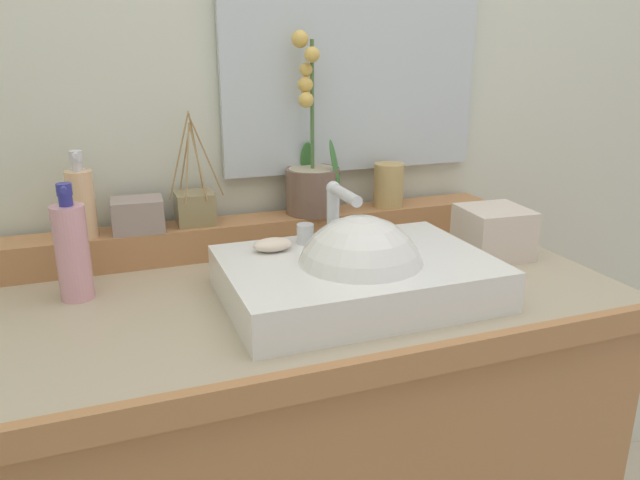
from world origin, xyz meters
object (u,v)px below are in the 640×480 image
object	(u,v)px
soap_dispenser	(82,202)
soap_bar	(272,245)
lotion_bottle	(72,250)
potted_plant	(312,177)
tumbler_cup	(389,185)
tissue_box	(493,232)
reed_diffuser	(195,207)
trinket_box	(138,215)
sink_basin	(358,278)

from	to	relation	value
soap_dispenser	soap_bar	bearing A→B (deg)	-33.88
soap_dispenser	lotion_bottle	xyz separation A→B (m)	(-0.02, -0.13, -0.05)
soap_bar	potted_plant	xyz separation A→B (m)	(0.16, 0.22, 0.07)
potted_plant	soap_dispenser	xyz separation A→B (m)	(-0.47, -0.01, -0.01)
tumbler_cup	tissue_box	xyz separation A→B (m)	(0.14, -0.20, -0.07)
reed_diffuser	lotion_bottle	bearing A→B (deg)	-146.75
potted_plant	trinket_box	xyz separation A→B (m)	(-0.37, -0.01, -0.05)
potted_plant	lotion_bottle	distance (m)	0.51
potted_plant	tissue_box	size ratio (longest dim) A/B	2.93
potted_plant	tissue_box	bearing A→B (deg)	-33.29
sink_basin	soap_dispenser	size ratio (longest dim) A/B	2.74
sink_basin	tumbler_cup	world-z (taller)	sink_basin
soap_dispenser	tumbler_cup	distance (m)	0.65
soap_dispenser	tissue_box	xyz separation A→B (m)	(0.79, -0.20, -0.09)
tumbler_cup	trinket_box	world-z (taller)	tumbler_cup
soap_bar	tumbler_cup	bearing A→B (deg)	32.54
potted_plant	soap_dispenser	world-z (taller)	potted_plant
potted_plant	lotion_bottle	xyz separation A→B (m)	(-0.49, -0.15, -0.06)
reed_diffuser	lotion_bottle	size ratio (longest dim) A/B	1.12
soap_bar	lotion_bottle	xyz separation A→B (m)	(-0.33, 0.08, 0.00)
soap_bar	lotion_bottle	world-z (taller)	lotion_bottle
soap_dispenser	lotion_bottle	size ratio (longest dim) A/B	0.81
lotion_bottle	trinket_box	bearing A→B (deg)	49.54
tissue_box	soap_bar	bearing A→B (deg)	-178.61
soap_bar	lotion_bottle	bearing A→B (deg)	167.15
tumbler_cup	potted_plant	bearing A→B (deg)	177.02
tumbler_cup	trinket_box	distance (m)	0.55
lotion_bottle	tissue_box	bearing A→B (deg)	-4.52
soap_bar	potted_plant	world-z (taller)	potted_plant
soap_dispenser	tumbler_cup	world-z (taller)	soap_dispenser
soap_bar	trinket_box	distance (m)	0.30
reed_diffuser	tissue_box	world-z (taller)	reed_diffuser
trinket_box	reed_diffuser	bearing A→B (deg)	9.15
soap_dispenser	sink_basin	bearing A→B (deg)	-34.90
soap_dispenser	tumbler_cup	bearing A→B (deg)	0.44
potted_plant	lotion_bottle	bearing A→B (deg)	-163.12
soap_bar	reed_diffuser	distance (m)	0.25
soap_dispenser	tissue_box	size ratio (longest dim) A/B	1.28
soap_dispenser	potted_plant	bearing A→B (deg)	1.76
trinket_box	sink_basin	bearing A→B (deg)	-39.82
soap_bar	sink_basin	bearing A→B (deg)	-37.32
potted_plant	tumbler_cup	xyz separation A→B (m)	(0.18, -0.01, -0.03)
reed_diffuser	potted_plant	bearing A→B (deg)	-1.17
lotion_bottle	soap_dispenser	bearing A→B (deg)	81.35
soap_bar	trinket_box	xyz separation A→B (m)	(-0.21, 0.22, 0.02)
reed_diffuser	lotion_bottle	xyz separation A→B (m)	(-0.23, -0.15, -0.02)
soap_bar	trinket_box	bearing A→B (deg)	134.37
soap_bar	tumbler_cup	size ratio (longest dim) A/B	0.71
tumbler_cup	lotion_bottle	distance (m)	0.68
potted_plant	trinket_box	world-z (taller)	potted_plant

